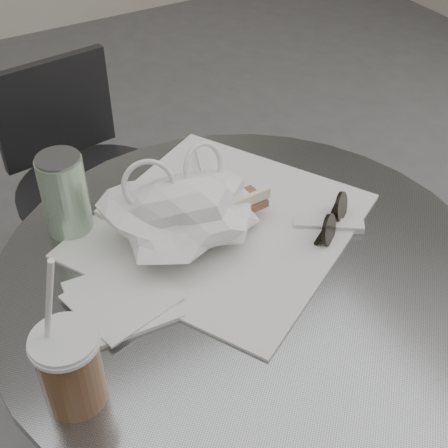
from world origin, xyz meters
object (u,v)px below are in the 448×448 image
iced_coffee (70,367)px  drink_can (65,194)px  banh_mi (213,210)px  cafe_table (242,379)px  chair_far (95,221)px  sunglasses (333,220)px

iced_coffee → drink_can: (0.10, 0.31, 0.01)m
banh_mi → cafe_table: bearing=-95.2°
cafe_table → chair_far: 0.73m
cafe_table → banh_mi: 0.33m
drink_can → cafe_table: bearing=-48.7°
chair_far → drink_can: (-0.17, -0.49, 0.48)m
cafe_table → chair_far: bearing=92.0°
banh_mi → sunglasses: banh_mi is taller
cafe_table → chair_far: cafe_table is taller
drink_can → sunglasses: bearing=-30.5°
chair_far → cafe_table: bearing=85.4°
cafe_table → banh_mi: (0.00, 0.10, 0.31)m
banh_mi → iced_coffee: iced_coffee is taller
banh_mi → sunglasses: 0.19m
chair_far → banh_mi: size_ratio=3.33×
iced_coffee → drink_can: 0.33m
chair_far → banh_mi: bearing=86.1°
chair_far → sunglasses: size_ratio=6.99×
sunglasses → banh_mi: bearing=115.1°
banh_mi → iced_coffee: size_ratio=0.92×
iced_coffee → drink_can: size_ratio=1.74×
cafe_table → drink_can: bearing=131.3°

